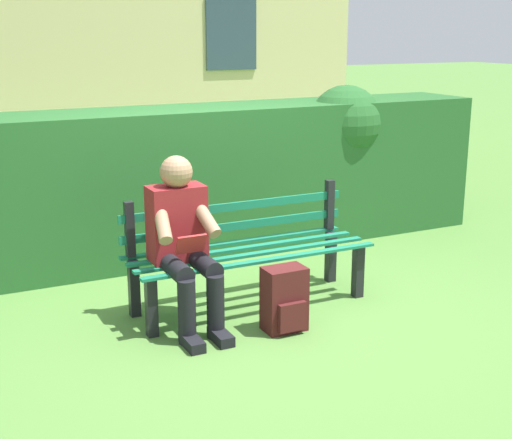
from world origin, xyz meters
The scene contains 5 objects.
ground centered at (0.00, 0.00, 0.00)m, with size 60.00×60.00×0.00m, color #517F38.
park_bench centered at (0.00, -0.07, 0.41)m, with size 1.79×0.55×0.82m.
person_seated centered at (0.54, 0.10, 0.61)m, with size 0.44×0.73×1.16m.
hedge_backdrop centered at (0.27, -1.43, 0.69)m, with size 6.56×0.86×1.46m.
backpack centered at (-0.02, 0.49, 0.22)m, with size 0.28×0.26×0.44m.
Camera 1 is at (2.13, 4.41, 1.97)m, focal length 49.96 mm.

